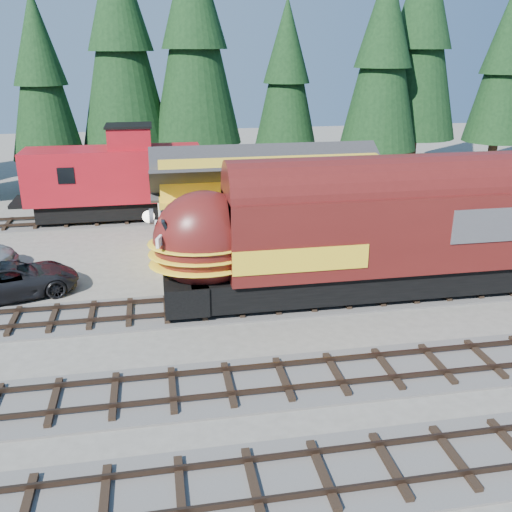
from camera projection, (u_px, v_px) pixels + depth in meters
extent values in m
plane|color=#6B665B|center=(335.00, 346.00, 20.90)|extent=(120.00, 120.00, 0.00)
cube|color=#38281E|center=(508.00, 274.00, 26.85)|extent=(68.00, 0.08, 0.16)
cube|color=#4C4947|center=(95.00, 221.00, 35.85)|extent=(32.00, 3.20, 0.08)
cube|color=#38281E|center=(94.00, 221.00, 35.11)|extent=(32.00, 0.08, 0.16)
cube|color=#38281E|center=(96.00, 215.00, 36.44)|extent=(32.00, 0.08, 0.16)
cube|color=yellow|center=(276.00, 221.00, 30.02)|extent=(12.00, 6.00, 3.40)
cube|color=yellow|center=(276.00, 176.00, 29.19)|extent=(11.88, 3.30, 1.44)
cube|color=white|center=(160.00, 223.00, 27.92)|extent=(0.06, 2.40, 0.60)
cone|color=black|center=(40.00, 76.00, 40.39)|extent=(5.14, 5.14, 11.72)
cone|color=black|center=(120.00, 39.00, 41.83)|extent=(6.65, 6.65, 15.14)
cone|color=black|center=(194.00, 37.00, 41.78)|extent=(6.74, 6.74, 15.35)
cone|color=black|center=(286.00, 75.00, 44.72)|extent=(5.07, 5.07, 11.55)
cone|color=black|center=(383.00, 57.00, 41.91)|extent=(5.88, 5.88, 13.40)
cone|color=black|center=(421.00, 38.00, 44.48)|extent=(6.73, 6.73, 15.32)
cone|color=black|center=(505.00, 65.00, 47.02)|extent=(5.45, 5.45, 12.40)
cube|color=black|center=(369.00, 277.00, 24.74)|extent=(15.50, 2.77, 1.20)
cube|color=#511412|center=(392.00, 227.00, 24.12)|extent=(14.14, 3.26, 3.26)
ellipsoid|color=#511412|center=(205.00, 240.00, 22.83)|extent=(4.13, 3.20, 4.02)
cube|color=#38383A|center=(480.00, 214.00, 24.66)|extent=(4.35, 3.32, 1.41)
sphere|color=white|center=(148.00, 217.00, 22.10)|extent=(0.48, 0.48, 0.48)
cube|color=black|center=(117.00, 207.00, 35.81)|extent=(9.54, 2.46, 1.06)
cube|color=maroon|center=(114.00, 174.00, 35.08)|extent=(10.60, 3.07, 3.18)
cube|color=maroon|center=(129.00, 137.00, 34.49)|extent=(2.54, 2.33, 1.27)
imported|color=black|center=(12.00, 280.00, 24.84)|extent=(6.07, 4.20, 1.54)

